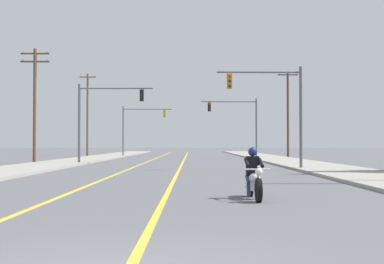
% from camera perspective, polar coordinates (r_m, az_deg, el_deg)
% --- Properties ---
extents(lane_stripe_center, '(0.16, 100.00, 0.01)m').
position_cam_1_polar(lane_stripe_center, '(51.22, -1.06, -3.04)').
color(lane_stripe_center, yellow).
rests_on(lane_stripe_center, ground).
extents(lane_stripe_left, '(0.16, 100.00, 0.01)m').
position_cam_1_polar(lane_stripe_left, '(51.36, -4.51, -3.03)').
color(lane_stripe_left, yellow).
rests_on(lane_stripe_left, ground).
extents(sidewalk_kerb_right, '(4.40, 110.00, 0.14)m').
position_cam_1_polar(sidewalk_kerb_right, '(46.94, 9.90, -3.10)').
color(sidewalk_kerb_right, '#9E998E').
rests_on(sidewalk_kerb_right, ground).
extents(sidewalk_kerb_left, '(4.40, 110.00, 0.14)m').
position_cam_1_polar(sidewalk_kerb_left, '(47.33, -12.64, -3.07)').
color(sidewalk_kerb_left, '#9E998E').
rests_on(sidewalk_kerb_left, ground).
extents(motorcycle_with_rider, '(0.70, 2.19, 1.46)m').
position_cam_1_polar(motorcycle_with_rider, '(14.83, 6.57, -5.04)').
color(motorcycle_with_rider, black).
rests_on(motorcycle_with_rider, ground).
extents(traffic_signal_near_right, '(5.14, 0.46, 6.20)m').
position_cam_1_polar(traffic_signal_near_right, '(31.70, 9.01, 3.34)').
color(traffic_signal_near_right, '#56565B').
rests_on(traffic_signal_near_right, ground).
extents(traffic_signal_near_left, '(5.79, 0.37, 6.20)m').
position_cam_1_polar(traffic_signal_near_left, '(40.99, -10.10, 2.35)').
color(traffic_signal_near_left, '#56565B').
rests_on(traffic_signal_near_left, ground).
extents(traffic_signal_mid_right, '(5.76, 0.65, 6.20)m').
position_cam_1_polar(traffic_signal_mid_right, '(53.37, 5.08, 1.49)').
color(traffic_signal_mid_right, '#56565B').
rests_on(traffic_signal_mid_right, ground).
extents(traffic_signal_mid_left, '(6.04, 0.67, 6.20)m').
position_cam_1_polar(traffic_signal_mid_left, '(64.80, -6.14, 1.01)').
color(traffic_signal_mid_left, '#56565B').
rests_on(traffic_signal_mid_left, ground).
extents(utility_pole_left_near, '(2.37, 0.26, 9.24)m').
position_cam_1_polar(utility_pole_left_near, '(43.95, -16.98, 3.27)').
color(utility_pole_left_near, brown).
rests_on(utility_pole_left_near, ground).
extents(utility_pole_right_far, '(2.33, 0.26, 9.93)m').
position_cam_1_polar(utility_pole_right_far, '(61.21, 10.24, 2.12)').
color(utility_pole_right_far, '#4C3828').
rests_on(utility_pole_right_far, ground).
extents(utility_pole_left_far, '(2.00, 0.26, 10.21)m').
position_cam_1_polar(utility_pole_left_far, '(65.64, -11.53, 2.00)').
color(utility_pole_left_far, brown).
rests_on(utility_pole_left_far, ground).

